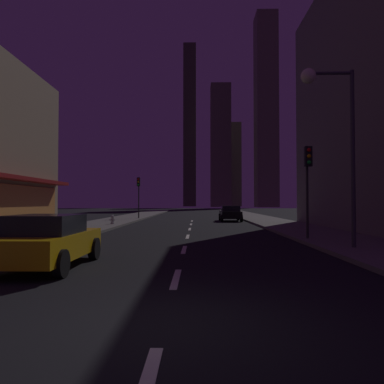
{
  "coord_description": "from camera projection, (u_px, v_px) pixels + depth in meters",
  "views": [
    {
      "loc": [
        0.5,
        -5.42,
        1.79
      ],
      "look_at": [
        0.0,
        29.46,
        2.75
      ],
      "focal_mm": 34.35,
      "sensor_mm": 36.0,
      "label": 1
    }
  ],
  "objects": [
    {
      "name": "ground_plane",
      "position": [
        192.0,
        220.0,
        37.36
      ],
      "size": [
        78.0,
        136.0,
        0.1
      ],
      "primitive_type": "cube",
      "color": "black"
    },
    {
      "name": "sidewalk_right",
      "position": [
        261.0,
        219.0,
        37.26
      ],
      "size": [
        4.0,
        76.0,
        0.15
      ],
      "primitive_type": "cube",
      "color": "#605E59",
      "rests_on": "ground"
    },
    {
      "name": "sidewalk_left",
      "position": [
        124.0,
        219.0,
        37.46
      ],
      "size": [
        4.0,
        76.0,
        0.15
      ],
      "primitive_type": "cube",
      "color": "#605E59",
      "rests_on": "ground"
    },
    {
      "name": "lane_marking_center",
      "position": [
        188.0,
        237.0,
        18.97
      ],
      "size": [
        0.16,
        33.4,
        0.01
      ],
      "color": "silver",
      "rests_on": "ground"
    },
    {
      "name": "skyscraper_distant_tall",
      "position": [
        190.0,
        126.0,
        156.42
      ],
      "size": [
        5.32,
        8.06,
        68.62
      ],
      "primitive_type": "cube",
      "color": "#3D3A2D",
      "rests_on": "ground"
    },
    {
      "name": "skyscraper_distant_mid",
      "position": [
        221.0,
        146.0,
        137.89
      ],
      "size": [
        7.44,
        7.51,
        45.87
      ],
      "primitive_type": "cube",
      "color": "brown",
      "rests_on": "ground"
    },
    {
      "name": "skyscraper_distant_short",
      "position": [
        234.0,
        165.0,
        155.21
      ],
      "size": [
        5.82,
        5.66,
        35.24
      ],
      "primitive_type": "cube",
      "color": "#4A4637",
      "rests_on": "ground"
    },
    {
      "name": "skyscraper_distant_slender",
      "position": [
        266.0,
        110.0,
        131.3
      ],
      "size": [
        7.49,
        8.85,
        69.22
      ],
      "primitive_type": "cube",
      "color": "#605B48",
      "rests_on": "ground"
    },
    {
      "name": "car_parked_near",
      "position": [
        47.0,
        241.0,
        10.02
      ],
      "size": [
        1.98,
        4.24,
        1.45
      ],
      "color": "gold",
      "rests_on": "ground"
    },
    {
      "name": "car_parked_far",
      "position": [
        230.0,
        213.0,
        34.41
      ],
      "size": [
        1.98,
        4.24,
        1.45
      ],
      "color": "black",
      "rests_on": "ground"
    },
    {
      "name": "fire_hydrant_far_left",
      "position": [
        112.0,
        220.0,
        27.61
      ],
      "size": [
        0.42,
        0.3,
        0.65
      ],
      "color": "#B2B2B2",
      "rests_on": "sidewalk_left"
    },
    {
      "name": "traffic_light_near_right",
      "position": [
        308.0,
        171.0,
        16.57
      ],
      "size": [
        0.32,
        0.48,
        4.2
      ],
      "color": "#2D2D2D",
      "rests_on": "sidewalk_right"
    },
    {
      "name": "traffic_light_far_left",
      "position": [
        139.0,
        188.0,
        37.46
      ],
      "size": [
        0.32,
        0.48,
        4.2
      ],
      "color": "#2D2D2D",
      "rests_on": "sidewalk_left"
    },
    {
      "name": "street_lamp_right",
      "position": [
        330.0,
        113.0,
        13.48
      ],
      "size": [
        1.96,
        0.56,
        6.58
      ],
      "color": "#38383D",
      "rests_on": "sidewalk_right"
    }
  ]
}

